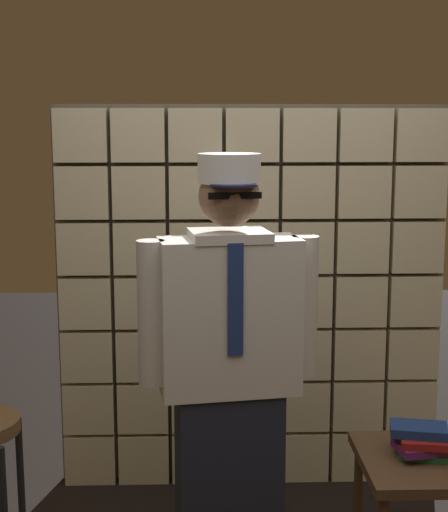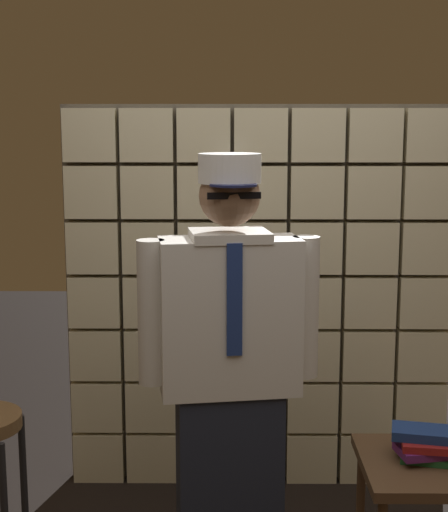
% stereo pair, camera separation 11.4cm
% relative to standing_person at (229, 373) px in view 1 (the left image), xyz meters
% --- Properties ---
extents(glass_block_wall, '(1.94, 0.10, 1.94)m').
position_rel_standing_person_xyz_m(glass_block_wall, '(0.15, 0.97, 0.05)').
color(glass_block_wall, beige).
rests_on(glass_block_wall, ground).
extents(standing_person, '(0.69, 0.33, 1.72)m').
position_rel_standing_person_xyz_m(standing_person, '(0.00, 0.00, 0.00)').
color(standing_person, '#1E2333').
rests_on(standing_person, ground).
extents(side_table, '(0.52, 0.52, 0.58)m').
position_rel_standing_person_xyz_m(side_table, '(0.76, -0.07, -0.40)').
color(side_table, '#513823').
rests_on(side_table, ground).
extents(book_stack, '(0.29, 0.20, 0.12)m').
position_rel_standing_person_xyz_m(book_stack, '(0.74, -0.05, -0.26)').
color(book_stack, '#1E592D').
rests_on(book_stack, side_table).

